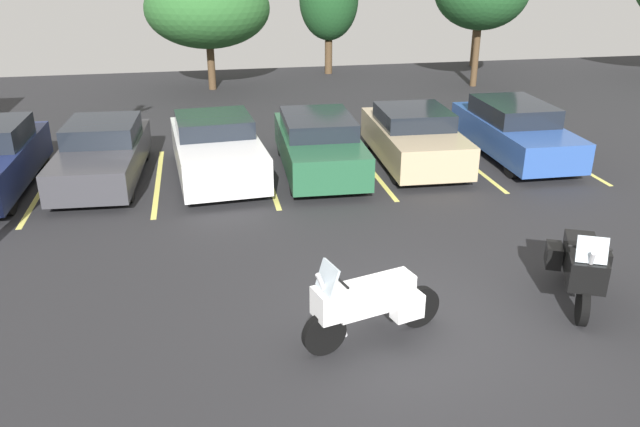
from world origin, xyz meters
TOP-DOWN VIEW (x-y plane):
  - ground at (0.00, 0.00)m, footprint 44.00×44.00m
  - motorcycle_touring at (-0.95, -0.26)m, footprint 2.20×1.04m
  - motorcycle_third at (2.60, 0.13)m, footprint 1.27×1.92m
  - parking_stripes at (-1.58, 7.27)m, footprint 16.13×4.84m
  - car_charcoal at (-5.51, 7.65)m, footprint 2.03×4.59m
  - car_white at (-2.79, 7.31)m, footprint 2.26×4.42m
  - car_green at (-0.26, 7.24)m, footprint 1.98×4.54m
  - car_tan at (2.30, 7.44)m, footprint 2.04×4.38m
  - car_blue at (5.15, 7.51)m, footprint 1.86×4.76m
  - tree_center_left at (-2.56, 17.78)m, footprint 4.74×4.74m
  - tree_right at (2.65, 20.20)m, footprint 2.54×2.54m

SIDE VIEW (x-z plane):
  - ground at x=0.00m, z-range -0.10..0.00m
  - parking_stripes at x=-1.58m, z-range 0.00..0.01m
  - motorcycle_touring at x=-0.95m, z-range -0.05..1.34m
  - car_charcoal at x=-5.51m, z-range -0.03..1.35m
  - motorcycle_third at x=2.60m, z-range -0.04..1.38m
  - car_tan at x=2.30m, z-range -0.02..1.41m
  - car_green at x=-0.26m, z-range 0.00..1.42m
  - car_white at x=-2.79m, z-range -0.02..1.45m
  - car_blue at x=5.15m, z-range -0.01..1.44m
  - tree_center_left at x=-2.56m, z-range 0.80..5.35m
  - tree_right at x=2.65m, z-range 0.71..5.56m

